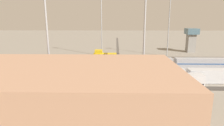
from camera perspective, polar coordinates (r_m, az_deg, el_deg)
ground_plane at (r=71.47m, az=6.45°, el=-1.61°), size 400.00×400.00×0.00m
track_bed_0 at (r=90.86m, az=5.33°, el=1.68°), size 140.00×2.80×0.12m
track_bed_1 at (r=85.98m, az=5.56°, el=1.01°), size 140.00×2.80×0.12m
track_bed_2 at (r=81.12m, az=5.82°, el=0.25°), size 140.00×2.80×0.12m
track_bed_3 at (r=76.28m, az=6.12°, el=-0.60°), size 140.00×2.80×0.12m
track_bed_4 at (r=71.45m, az=6.46°, el=-1.57°), size 140.00×2.80×0.12m
track_bed_5 at (r=66.66m, az=6.84°, el=-2.67°), size 140.00×2.80×0.12m
track_bed_6 at (r=61.89m, az=7.28°, el=-3.95°), size 140.00×2.80×0.12m
track_bed_7 at (r=57.17m, az=7.80°, el=-5.44°), size 140.00×2.80×0.12m
track_bed_8 at (r=52.49m, az=8.42°, el=-7.19°), size 140.00×2.80×0.12m
train_on_track_6 at (r=60.94m, az=0.68°, el=-2.06°), size 10.00×3.00×5.00m
train_on_track_8 at (r=51.44m, az=-0.08°, el=-5.20°), size 47.20×3.06×3.80m
train_on_track_4 at (r=71.19m, az=8.08°, el=-0.05°), size 71.40×3.06×3.80m
train_on_track_2 at (r=80.52m, az=-1.97°, el=1.74°), size 10.00×3.00×5.00m
train_on_track_7 at (r=56.53m, az=7.70°, el=-3.50°), size 114.80×3.00×4.40m
light_mast_0 at (r=95.41m, az=16.35°, el=12.94°), size 2.80×0.70×29.42m
light_mast_1 at (r=46.77m, az=9.54°, el=12.46°), size 2.80×0.70×28.00m
light_mast_2 at (r=92.44m, az=-3.12°, el=13.87°), size 2.80×0.70×30.68m
light_mast_3 at (r=47.76m, az=-18.50°, el=10.42°), size 2.80×0.70×25.63m
signal_gantry at (r=69.56m, az=1.60°, el=4.62°), size 0.70×45.00×8.80m
maintenance_shed at (r=36.15m, az=-22.84°, el=-9.06°), size 49.70×21.78×10.43m
control_tower at (r=111.37m, az=22.03°, el=6.70°), size 6.00×6.00×12.42m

